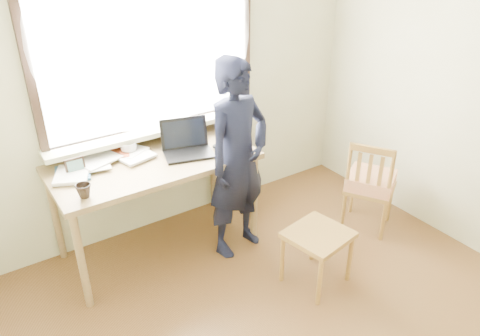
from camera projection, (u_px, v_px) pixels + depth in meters
room_shell at (331, 102)px, 2.30m from camera, size 3.52×4.02×2.61m
desk at (154, 169)px, 3.58m from camera, size 1.54×0.77×0.82m
laptop at (187, 145)px, 3.63m from camera, size 0.43×0.38×0.25m
mug_white at (129, 148)px, 3.61m from camera, size 0.15×0.15×0.10m
mug_dark at (84, 191)px, 3.04m from camera, size 0.11×0.11×0.09m
mouse at (218, 146)px, 3.71m from camera, size 0.10×0.07×0.04m
desk_clutter at (101, 161)px, 3.48m from camera, size 0.87×0.51×0.04m
book_a at (82, 162)px, 3.47m from camera, size 0.33×0.37×0.03m
book_b at (181, 134)px, 3.94m from camera, size 0.26×0.28×0.02m
picture_frame at (75, 167)px, 3.32m from camera, size 0.14×0.02×0.11m
work_chair at (318, 240)px, 3.40m from camera, size 0.49×0.47×0.43m
side_chair at (370, 182)px, 3.99m from camera, size 0.52×0.53×0.85m
person at (238, 160)px, 3.58m from camera, size 0.65×0.50×1.60m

